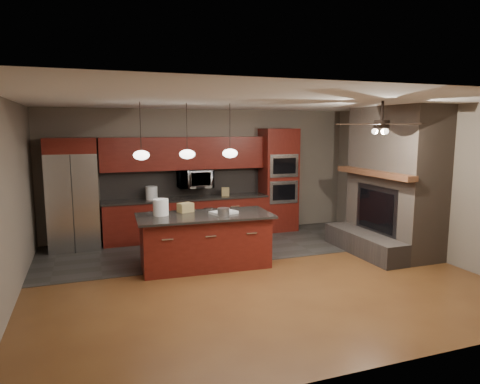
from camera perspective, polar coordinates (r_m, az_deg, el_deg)
name	(u,v)px	position (r m, az deg, el deg)	size (l,w,h in m)	color
ground	(253,275)	(7.17, 1.68, -10.95)	(7.00, 7.00, 0.00)	brown
ceiling	(253,101)	(6.77, 1.78, 11.98)	(7.00, 6.00, 0.02)	white
back_wall	(204,173)	(9.67, -4.81, 2.61)	(7.00, 0.02, 2.80)	#72685B
right_wall	(427,181)	(8.74, 23.61, 1.30)	(0.02, 6.00, 2.80)	#72685B
left_wall	(7,204)	(6.45, -28.61, -1.36)	(0.02, 6.00, 2.80)	#72685B
slate_tile_patch	(220,246)	(8.79, -2.65, -7.23)	(7.00, 2.40, 0.01)	#302E2B
fireplace_column	(392,185)	(8.74, 19.58, 0.84)	(1.30, 2.10, 2.80)	brown
back_cabinetry	(186,198)	(9.37, -7.17, -0.73)	(3.59, 0.64, 2.20)	#611911
oven_tower	(278,180)	(9.98, 5.14, 1.58)	(0.80, 0.63, 2.38)	#611911
microwave	(195,179)	(9.37, -6.03, 1.79)	(0.73, 0.41, 0.50)	silver
refrigerator	(73,194)	(9.00, -21.40, -0.29)	(0.95, 0.75, 2.21)	silver
kitchen_island	(205,240)	(7.48, -4.69, -6.43)	(2.35, 1.16, 0.92)	#611911
white_bucket	(161,207)	(7.38, -10.52, -2.01)	(0.26, 0.26, 0.28)	white
paint_can	(223,212)	(7.22, -2.23, -2.68)	(0.20, 0.20, 0.14)	#9F9FA3
paint_tray	(224,212)	(7.42, -2.20, -2.74)	(0.43, 0.30, 0.04)	silver
cardboard_box	(185,208)	(7.62, -7.28, -2.07)	(0.25, 0.18, 0.16)	#99834F
counter_bucket	(152,193)	(9.18, -11.71, -0.13)	(0.25, 0.25, 0.28)	silver
counter_box	(225,192)	(9.49, -1.95, 0.04)	(0.17, 0.13, 0.18)	#A28954
pendant_left	(141,155)	(7.05, -13.02, 4.84)	(0.26, 0.26, 0.92)	black
pendant_center	(187,154)	(7.18, -7.05, 5.06)	(0.26, 0.26, 0.92)	black
pendant_right	(230,153)	(7.38, -1.34, 5.21)	(0.26, 0.26, 0.92)	black
ceiling_fan	(382,124)	(6.96, 18.38, 8.65)	(1.27, 1.33, 0.41)	black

